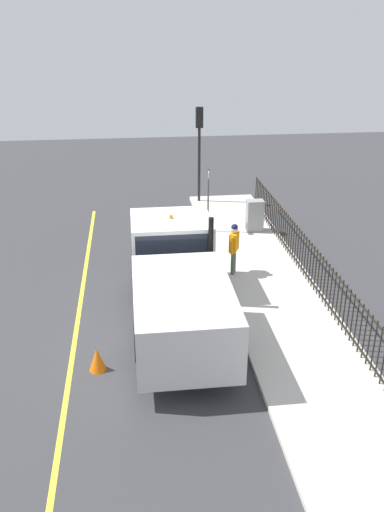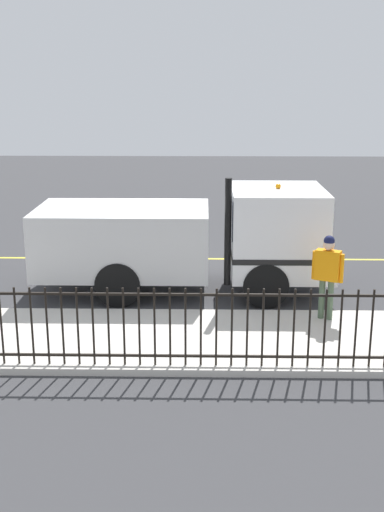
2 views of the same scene
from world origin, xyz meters
name	(u,v)px [view 1 (image 1 of 2)]	position (x,y,z in m)	size (l,w,h in m)	color
ground_plane	(172,345)	(0.00, 0.00, 0.00)	(51.62, 51.62, 0.00)	#38383A
sidewalk_slab	(296,335)	(3.23, 0.00, 0.06)	(2.85, 23.46, 0.12)	beige
lane_marking	(73,352)	(-2.45, 0.00, 0.00)	(0.12, 21.12, 0.01)	yellow
work_truck	(177,277)	(0.25, 1.22, 1.31)	(2.35, 6.49, 2.72)	white
worker_standing	(234,244)	(2.27, 3.66, 1.14)	(0.40, 0.57, 1.67)	orange
iron_fence	(345,307)	(4.45, 0.00, 0.79)	(0.04, 19.98, 1.32)	black
traffic_light_near	(199,136)	(2.15, 11.11, 3.01)	(0.30, 0.22, 4.07)	black
utility_cabinet	(255,216)	(3.77, 7.24, 0.72)	(0.62, 0.44, 1.20)	gray
traffic_cone	(97,359)	(-1.80, -0.82, 0.29)	(0.40, 0.40, 0.57)	orange
street_sign	(208,193)	(2.01, 7.41, 1.64)	(0.08, 0.50, 2.43)	#4C4C4C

